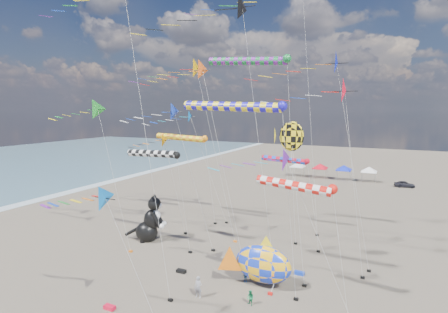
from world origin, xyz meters
name	(u,v)px	position (x,y,z in m)	size (l,w,h in m)	color
delta_kite_1	(332,94)	(7.98, 14.62, 16.43)	(10.87, 2.31, 17.89)	red
delta_kite_2	(197,71)	(-7.41, 17.59, 19.50)	(13.22, 2.40, 21.00)	#E8A505
delta_kite_3	(158,142)	(-12.86, 17.37, 11.18)	(8.45, 1.82, 12.43)	#FF9A04
delta_kite_4	(109,200)	(-3.32, -0.96, 9.32)	(9.25, 1.84, 10.58)	blue
delta_kite_5	(94,111)	(-15.72, 10.13, 14.95)	(10.96, 2.43, 16.41)	green
delta_kite_6	(187,119)	(-12.40, 23.22, 13.81)	(11.82, 1.69, 15.09)	blue
delta_kite_7	(193,72)	(-3.76, 10.59, 18.55)	(11.47, 2.06, 19.91)	#FF6018
delta_kite_8	(169,114)	(-9.08, 14.21, 14.62)	(11.92, 2.15, 16.01)	#1B3BBE
delta_kite_9	(232,13)	(-0.16, 11.33, 23.44)	(14.64, 2.65, 25.06)	black
delta_kite_11	(286,164)	(6.02, 7.27, 11.11)	(10.72, 2.00, 12.43)	#651A9C
delta_kite_12	(340,66)	(8.31, 16.30, 19.01)	(10.83, 2.25, 20.46)	#101EB8
windsock_0	(298,187)	(6.93, 7.57, 9.46)	(7.36, 0.74, 9.89)	red
windsock_1	(155,154)	(-9.90, 12.70, 10.34)	(8.01, 0.80, 10.79)	black
windsock_2	(287,161)	(1.57, 23.75, 8.93)	(7.25, 0.68, 9.34)	red
windsock_3	(183,138)	(-12.37, 22.26, 11.30)	(9.13, 0.84, 11.76)	orange
windsock_4	(251,61)	(-1.75, 19.98, 20.46)	(10.83, 0.94, 20.99)	#167D35
windsock_5	(236,107)	(1.48, 8.44, 15.30)	(10.19, 0.80, 15.76)	#1B13C7
angelfish_kite	(289,137)	(4.72, 12.88, 12.66)	(3.74, 3.02, 14.08)	yellow
cat_inflatable	(148,218)	(-11.73, 13.57, 2.76)	(4.09, 2.05, 5.53)	black
fish_inflatable	(262,264)	(3.62, 9.35, 2.05)	(6.71, 3.52, 4.58)	#1535D2
person_adult	(198,287)	(-0.43, 5.40, 0.90)	(0.65, 0.43, 1.79)	gray
child_green	(250,298)	(3.79, 6.20, 0.60)	(0.59, 0.46, 1.21)	#1B7F4B
child_blue	(245,277)	(2.04, 9.43, 0.47)	(0.56, 0.23, 0.95)	#2E6DB7
kite_bag_1	(110,307)	(-5.68, 1.00, 0.15)	(0.90, 0.44, 0.30)	red
kite_bag_2	(181,271)	(-4.04, 8.47, 0.15)	(0.90, 0.44, 0.30)	black
kite_bag_3	(299,273)	(5.98, 12.90, 0.15)	(0.90, 0.44, 0.30)	#1234B9
tent_row	(332,165)	(1.50, 60.00, 3.15)	(19.20, 4.20, 3.80)	white
parked_car	(405,184)	(15.65, 58.00, 0.63)	(1.49, 3.69, 1.26)	#26262D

